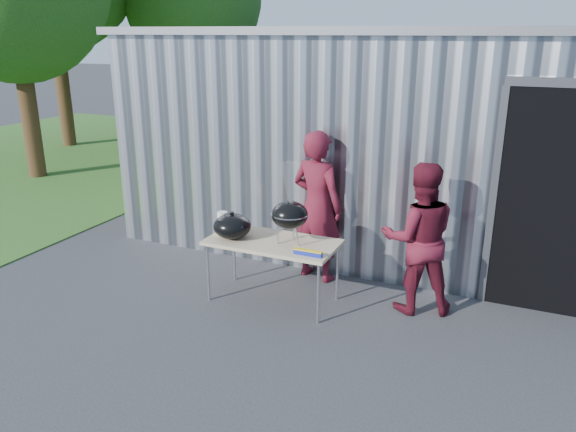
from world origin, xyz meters
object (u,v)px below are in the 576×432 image
at_px(person_cook, 317,206).
at_px(person_bystander, 419,238).
at_px(folding_table, 273,244).
at_px(kettle_grill, 290,207).

bearing_deg(person_cook, person_bystander, 178.19).
distance_m(folding_table, kettle_grill, 0.51).
bearing_deg(folding_table, kettle_grill, 6.71).
relative_size(kettle_grill, person_cook, 0.49).
distance_m(folding_table, person_cook, 0.89).
relative_size(kettle_grill, person_bystander, 0.54).
height_order(kettle_grill, person_cook, person_cook).
relative_size(folding_table, person_cook, 0.78).
distance_m(folding_table, person_bystander, 1.65).
distance_m(kettle_grill, person_cook, 0.83).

